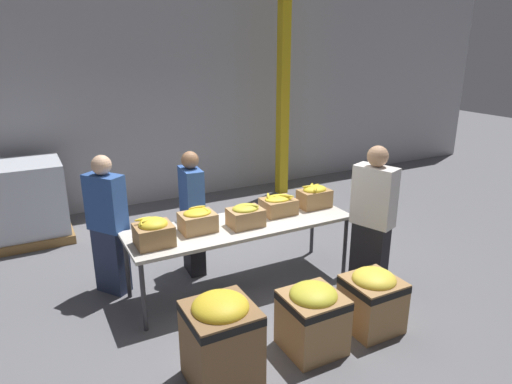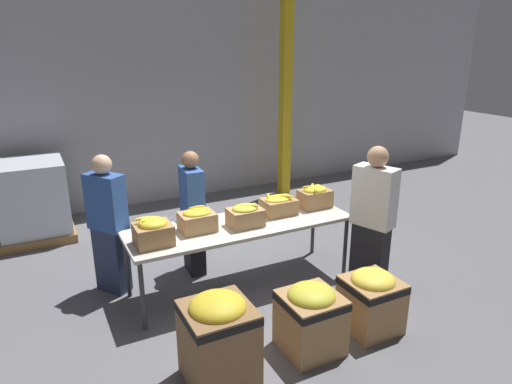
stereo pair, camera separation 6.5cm
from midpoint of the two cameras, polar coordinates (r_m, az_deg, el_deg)
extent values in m
plane|color=slate|center=(5.72, -1.51, -11.53)|extent=(30.00, 30.00, 0.00)
cube|color=#A8A8AD|center=(8.37, -12.51, 12.10)|extent=(16.00, 0.08, 4.00)
cube|color=beige|center=(5.37, -1.58, -4.15)|extent=(2.67, 0.85, 0.04)
cylinder|color=#38383D|center=(4.87, -13.62, -12.56)|extent=(0.05, 0.05, 0.77)
cylinder|color=#38383D|center=(5.88, 11.41, -6.77)|extent=(0.05, 0.05, 0.77)
cylinder|color=#38383D|center=(5.50, -15.48, -8.96)|extent=(0.05, 0.05, 0.77)
cylinder|color=#38383D|center=(6.41, 7.42, -4.39)|extent=(0.05, 0.05, 0.77)
cube|color=#A37A4C|center=(4.90, -12.34, -5.20)|extent=(0.38, 0.33, 0.22)
ellipsoid|color=yellow|center=(4.85, -12.44, -3.89)|extent=(0.30, 0.29, 0.13)
ellipsoid|color=yellow|center=(4.85, -13.63, -3.57)|extent=(0.13, 0.19, 0.05)
ellipsoid|color=yellow|center=(4.83, -12.85, -3.38)|extent=(0.18, 0.09, 0.04)
ellipsoid|color=yellow|center=(4.91, -13.61, -3.23)|extent=(0.19, 0.05, 0.04)
cube|color=tan|center=(5.16, -6.98, -3.73)|extent=(0.39, 0.30, 0.21)
ellipsoid|color=gold|center=(5.12, -7.03, -2.58)|extent=(0.32, 0.25, 0.08)
ellipsoid|color=gold|center=(5.16, -6.16, -2.08)|extent=(0.06, 0.19, 0.04)
ellipsoid|color=gold|center=(5.18, -7.04, -1.89)|extent=(0.20, 0.04, 0.04)
cube|color=tan|center=(5.26, -0.99, -3.18)|extent=(0.39, 0.29, 0.21)
ellipsoid|color=gold|center=(5.22, -0.99, -2.06)|extent=(0.31, 0.26, 0.09)
ellipsoid|color=gold|center=(5.19, -0.74, -1.79)|extent=(0.15, 0.08, 0.06)
ellipsoid|color=gold|center=(5.20, -0.26, -1.73)|extent=(0.17, 0.14, 0.04)
ellipsoid|color=gold|center=(5.21, -1.06, -1.84)|extent=(0.13, 0.21, 0.05)
cube|color=#A37A4C|center=(5.63, 3.17, -1.81)|extent=(0.40, 0.32, 0.19)
ellipsoid|color=yellow|center=(5.59, 3.19, -0.84)|extent=(0.36, 0.25, 0.08)
ellipsoid|color=yellow|center=(5.59, 3.24, -0.50)|extent=(0.19, 0.06, 0.04)
ellipsoid|color=yellow|center=(5.60, 1.87, -0.44)|extent=(0.12, 0.17, 0.04)
ellipsoid|color=yellow|center=(5.56, 4.18, -0.52)|extent=(0.17, 0.16, 0.04)
ellipsoid|color=yellow|center=(5.55, 3.10, -0.82)|extent=(0.16, 0.12, 0.05)
cube|color=#A37A4C|center=(5.89, 7.68, -0.84)|extent=(0.40, 0.27, 0.23)
ellipsoid|color=yellow|center=(5.85, 7.73, 0.29)|extent=(0.32, 0.24, 0.10)
ellipsoid|color=yellow|center=(5.76, 7.79, 0.32)|extent=(0.13, 0.14, 0.05)
ellipsoid|color=yellow|center=(5.90, 7.34, 0.83)|extent=(0.14, 0.14, 0.04)
ellipsoid|color=yellow|center=(5.81, 7.05, 0.65)|extent=(0.19, 0.10, 0.04)
ellipsoid|color=yellow|center=(5.92, 7.73, 0.74)|extent=(0.20, 0.11, 0.04)
cube|color=#2D3856|center=(5.70, -17.23, -8.05)|extent=(0.39, 0.43, 0.79)
cube|color=#2D5199|center=(5.43, -17.94, -1.19)|extent=(0.44, 0.49, 0.65)
sphere|color=#DBAD89|center=(5.30, -18.40, 3.28)|extent=(0.22, 0.22, 0.22)
cube|color=black|center=(5.60, 14.29, -7.97)|extent=(0.34, 0.45, 0.84)
cube|color=silver|center=(5.32, 14.93, -0.56)|extent=(0.39, 0.53, 0.69)
sphere|color=tan|center=(5.19, 15.35, 4.29)|extent=(0.24, 0.24, 0.24)
cube|color=black|center=(5.93, -7.42, -6.44)|extent=(0.22, 0.37, 0.76)
cube|color=#2D5199|center=(5.68, -7.70, -0.09)|extent=(0.24, 0.44, 0.62)
sphere|color=#896042|center=(5.56, -7.89, 4.01)|extent=(0.21, 0.21, 0.21)
cube|color=olive|center=(4.14, -4.21, -18.50)|extent=(0.57, 0.57, 0.73)
cube|color=black|center=(3.97, -4.32, -14.91)|extent=(0.58, 0.58, 0.07)
ellipsoid|color=gold|center=(3.93, -4.34, -14.12)|extent=(0.49, 0.49, 0.20)
cube|color=#A37A4C|center=(4.56, 7.24, -15.91)|extent=(0.53, 0.53, 0.58)
cube|color=black|center=(4.43, 7.36, -13.39)|extent=(0.54, 0.54, 0.07)
ellipsoid|color=gold|center=(4.40, 7.39, -12.67)|extent=(0.45, 0.45, 0.19)
cube|color=#A37A4C|center=(4.97, 14.53, -13.47)|extent=(0.52, 0.52, 0.56)
cube|color=black|center=(4.85, 14.74, -11.23)|extent=(0.53, 0.53, 0.07)
ellipsoid|color=yellow|center=(4.82, 14.81, -10.56)|extent=(0.44, 0.44, 0.18)
cube|color=gold|center=(8.64, 3.94, 12.66)|extent=(0.18, 0.18, 4.00)
cube|color=olive|center=(7.74, -25.38, -4.61)|extent=(1.04, 1.04, 0.13)
cube|color=silver|center=(7.55, -25.98, -0.46)|extent=(0.96, 0.96, 1.05)
cube|color=olive|center=(7.89, -26.14, -4.30)|extent=(1.03, 1.03, 0.13)
cube|color=silver|center=(7.71, -26.71, -0.50)|extent=(0.95, 0.95, 0.97)
camera|label=1|loc=(0.03, -89.65, 0.11)|focal=32.00mm
camera|label=2|loc=(0.03, 90.35, -0.11)|focal=32.00mm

